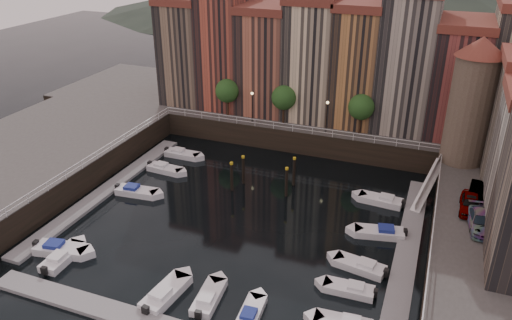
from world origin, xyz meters
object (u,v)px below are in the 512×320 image
at_px(boat_left_2, 136,191).
at_px(car_c, 481,222).
at_px(boat_left_0, 60,249).
at_px(boat_left_3, 165,169).
at_px(gangway, 428,183).
at_px(mooring_pilings, 264,175).
at_px(car_b, 477,193).
at_px(corner_tower, 472,100).
at_px(car_a, 470,204).

height_order(boat_left_2, car_c, car_c).
distance_m(boat_left_0, boat_left_3, 17.67).
bearing_deg(boat_left_2, gangway, 14.36).
height_order(mooring_pilings, car_b, car_b).
distance_m(boat_left_2, car_c, 34.67).
xyz_separation_m(mooring_pilings, car_b, (21.68, 0.21, 2.06)).
distance_m(gangway, boat_left_3, 30.16).
bearing_deg(gangway, boat_left_0, -143.65).
height_order(corner_tower, boat_left_2, corner_tower).
xyz_separation_m(corner_tower, car_b, (1.57, -8.53, -6.49)).
relative_size(corner_tower, boat_left_3, 2.93).
bearing_deg(boat_left_3, corner_tower, 19.41).
distance_m(boat_left_2, car_b, 35.06).
distance_m(corner_tower, gangway, 9.86).
height_order(mooring_pilings, boat_left_0, mooring_pilings).
bearing_deg(boat_left_2, boat_left_3, 84.52).
relative_size(boat_left_0, boat_left_3, 1.11).
xyz_separation_m(corner_tower, boat_left_2, (-32.72, -15.04, -9.82)).
height_order(gangway, boat_left_3, gangway).
bearing_deg(car_c, corner_tower, 90.45).
height_order(gangway, boat_left_2, gangway).
height_order(corner_tower, car_b, corner_tower).
bearing_deg(car_c, car_a, 100.32).
bearing_deg(car_c, mooring_pilings, 159.91).
distance_m(mooring_pilings, boat_left_0, 22.19).
xyz_separation_m(car_a, car_b, (0.66, 2.59, -0.05)).
xyz_separation_m(gangway, car_c, (4.67, -9.40, 1.80)).
bearing_deg(boat_left_2, mooring_pilings, 21.44).
height_order(corner_tower, mooring_pilings, corner_tower).
bearing_deg(car_b, boat_left_3, -173.34).
xyz_separation_m(gangway, boat_left_0, (-30.17, -22.21, -1.52)).
xyz_separation_m(corner_tower, gangway, (-2.90, -4.50, -8.28)).
height_order(boat_left_3, car_a, car_a).
relative_size(boat_left_0, boat_left_2, 1.05).
xyz_separation_m(boat_left_0, car_b, (34.64, 18.18, 3.31)).
bearing_deg(boat_left_0, car_a, 14.94).
relative_size(gangway, car_b, 1.93).
relative_size(mooring_pilings, boat_left_0, 1.23).
xyz_separation_m(mooring_pilings, car_a, (21.02, -2.38, 2.11)).
distance_m(gangway, boat_left_2, 31.66).
bearing_deg(corner_tower, gangway, -122.80).
xyz_separation_m(boat_left_3, car_a, (33.59, -2.08, 3.40)).
relative_size(boat_left_0, car_b, 1.22).
bearing_deg(car_a, car_b, 76.65).
relative_size(corner_tower, mooring_pilings, 2.15).
relative_size(boat_left_2, boat_left_3, 1.06).
bearing_deg(gangway, car_a, -60.05).
bearing_deg(car_b, car_c, -82.05).
xyz_separation_m(boat_left_3, car_c, (34.45, -4.86, 3.36)).
relative_size(car_a, car_b, 1.03).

